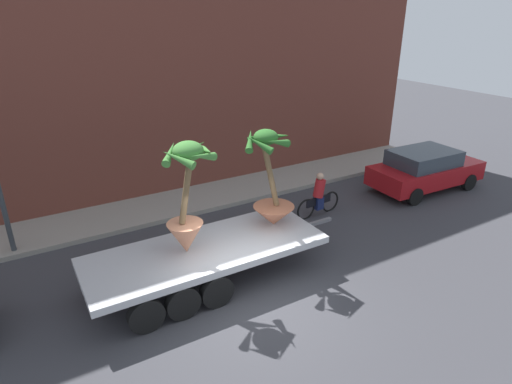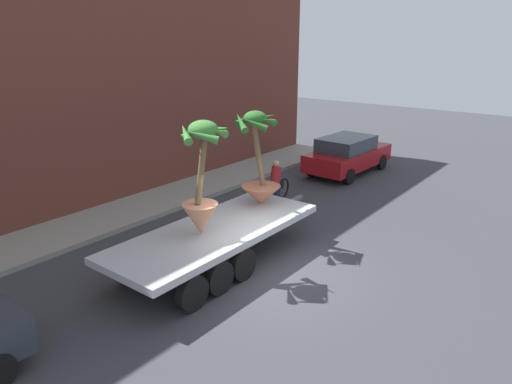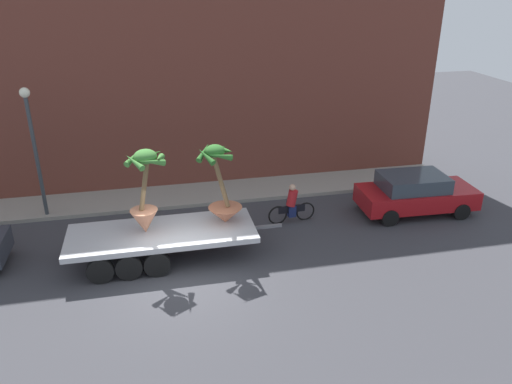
% 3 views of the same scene
% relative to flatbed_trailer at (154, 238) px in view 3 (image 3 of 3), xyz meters
% --- Properties ---
extents(ground_plane, '(60.00, 60.00, 0.00)m').
position_rel_flatbed_trailer_xyz_m(ground_plane, '(0.83, -1.38, -0.76)').
color(ground_plane, '#38383D').
extents(sidewalk, '(24.00, 2.20, 0.15)m').
position_rel_flatbed_trailer_xyz_m(sidewalk, '(0.83, 4.72, -0.69)').
color(sidewalk, gray).
rests_on(sidewalk, ground).
extents(building_facade, '(24.00, 1.20, 9.86)m').
position_rel_flatbed_trailer_xyz_m(building_facade, '(0.83, 6.42, 4.17)').
color(building_facade, brown).
rests_on(building_facade, ground).
extents(flatbed_trailer, '(6.98, 2.33, 0.98)m').
position_rel_flatbed_trailer_xyz_m(flatbed_trailer, '(0.00, 0.00, 0.00)').
color(flatbed_trailer, '#B7BABF').
rests_on(flatbed_trailer, ground).
extents(potted_palm_rear, '(1.27, 1.29, 2.76)m').
position_rel_flatbed_trailer_xyz_m(potted_palm_rear, '(-0.15, 0.02, 1.45)').
color(potted_palm_rear, tan).
rests_on(potted_palm_rear, flatbed_trailer).
extents(potted_palm_middle, '(1.47, 1.19, 2.71)m').
position_rel_flatbed_trailer_xyz_m(potted_palm_middle, '(2.28, 0.18, 1.19)').
color(potted_palm_middle, '#B26647').
rests_on(potted_palm_middle, flatbed_trailer).
extents(cyclist, '(1.84, 0.37, 1.54)m').
position_rel_flatbed_trailer_xyz_m(cyclist, '(5.08, 1.61, -0.10)').
color(cyclist, black).
rests_on(cyclist, ground).
extents(parked_car, '(4.48, 2.08, 1.58)m').
position_rel_flatbed_trailer_xyz_m(parked_car, '(9.93, 1.34, 0.06)').
color(parked_car, maroon).
rests_on(parked_car, ground).
extents(street_lamp, '(0.36, 0.36, 4.83)m').
position_rel_flatbed_trailer_xyz_m(street_lamp, '(-3.93, 3.92, 2.47)').
color(street_lamp, '#383D42').
rests_on(street_lamp, sidewalk).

